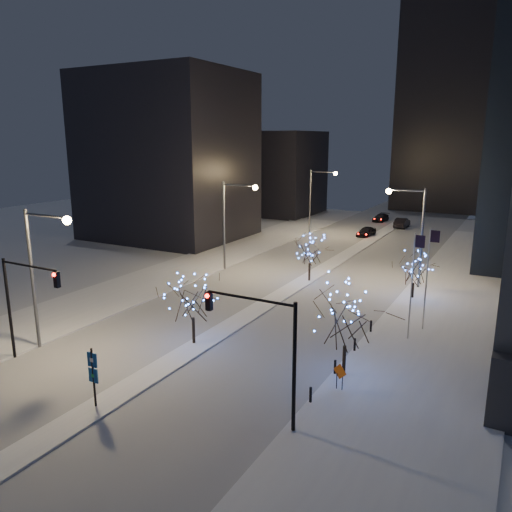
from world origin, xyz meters
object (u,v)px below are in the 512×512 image
Objects in this scene: street_lamp_w_mid at (232,214)px; car_near at (366,232)px; car_mid at (402,223)px; holiday_tree_plaza_far at (414,270)px; street_lamp_w_near at (41,261)px; street_lamp_w_far at (317,193)px; wayfinding_sign at (93,372)px; traffic_signal_west at (22,295)px; car_far at (381,218)px; construction_sign at (340,374)px; street_lamp_east at (413,224)px; holiday_tree_plaza_near at (346,318)px; holiday_tree_median_far at (310,251)px; holiday_tree_median_near at (193,297)px; traffic_signal_east at (266,340)px.

car_near is at bearing 74.67° from street_lamp_w_mid.
holiday_tree_plaza_far is at bearing 104.44° from car_mid.
street_lamp_w_near is 1.00× the size of street_lamp_w_far.
wayfinding_sign is at bearing -73.15° from street_lamp_w_mid.
street_lamp_w_near is at bearing -90.00° from street_lamp_w_far.
traffic_signal_west is at bearing -126.77° from holiday_tree_plaza_far.
car_far is 1.30× the size of wayfinding_sign.
street_lamp_w_near is 25.00m from street_lamp_w_mid.
holiday_tree_plaza_far is 2.76× the size of construction_sign.
street_lamp_east is 42.01m from car_far.
wayfinding_sign is at bearing -25.14° from street_lamp_w_near.
street_lamp_w_far reaches higher than wayfinding_sign.
construction_sign is (12.63, -47.93, 0.38)m from car_near.
car_far is (5.61, 67.39, -5.82)m from street_lamp_w_near.
street_lamp_w_mid is at bearing -98.45° from car_near.
construction_sign reaches higher than car_near.
street_lamp_east is 2.00× the size of car_mid.
wayfinding_sign is (-10.83, -10.29, -1.72)m from holiday_tree_plaza_near.
traffic_signal_west is 1.47× the size of holiday_tree_median_far.
holiday_tree_plaza_far is (10.71, -0.64, -0.48)m from holiday_tree_median_far.
construction_sign is at bearing -7.42° from holiday_tree_median_near.
street_lamp_w_far reaches higher than holiday_tree_median_far.
holiday_tree_median_near is 0.89× the size of holiday_tree_plaza_near.
wayfinding_sign is at bearing -14.40° from traffic_signal_west.
street_lamp_w_mid is 1.86× the size of holiday_tree_median_near.
street_lamp_w_near is 17.99m from traffic_signal_east.
street_lamp_w_mid is at bearing 136.20° from holiday_tree_plaza_near.
street_lamp_w_far is 54.07m from traffic_signal_east.
street_lamp_w_mid is (0.00, 25.00, 0.00)m from street_lamp_w_near.
construction_sign is (11.24, 8.34, -1.08)m from wayfinding_sign.
street_lamp_w_far is at bearing -103.24° from car_far.
street_lamp_w_mid is 21.25m from holiday_tree_median_near.
traffic_signal_east is 6.71m from construction_sign.
holiday_tree_median_near is at bearing -177.78° from holiday_tree_plaza_near.
street_lamp_w_near is 1.00× the size of street_lamp_w_mid.
holiday_tree_plaza_far is 20.17m from construction_sign.
construction_sign is at bearing 36.14° from wayfinding_sign.
street_lamp_w_near is 2.00× the size of car_mid.
street_lamp_w_far is 52.04m from traffic_signal_west.
street_lamp_w_near is at bearing -90.13° from car_far.
street_lamp_east is (19.02, 28.00, -0.05)m from street_lamp_w_near.
holiday_tree_median_near is (8.44, 5.71, -2.87)m from street_lamp_w_near.
street_lamp_w_mid reaches higher than traffic_signal_east.
traffic_signal_west is 8.97m from wayfinding_sign.
street_lamp_east is 1.65× the size of holiday_tree_plaza_near.
car_mid is at bearing 88.17° from wayfinding_sign.
car_far is at bearing 125.43° from construction_sign.
street_lamp_w_far is (0.00, 50.00, 0.00)m from street_lamp_w_near.
car_near is at bearing 74.44° from car_mid.
street_lamp_w_mid is at bearing 113.63° from holiday_tree_median_near.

